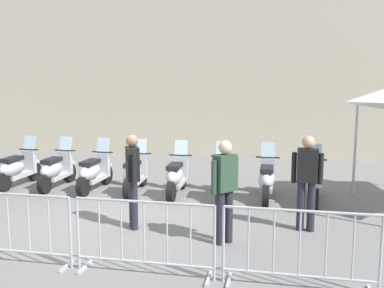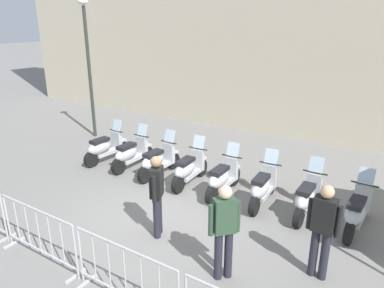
% 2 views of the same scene
% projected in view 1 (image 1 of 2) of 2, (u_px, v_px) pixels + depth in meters
% --- Properties ---
extents(ground_plane, '(120.00, 120.00, 0.00)m').
position_uv_depth(ground_plane, '(129.00, 219.00, 8.40)').
color(ground_plane, slate).
extents(motorcycle_0, '(0.73, 1.70, 1.24)m').
position_uv_depth(motorcycle_0, '(17.00, 169.00, 10.87)').
color(motorcycle_0, black).
rests_on(motorcycle_0, ground).
extents(motorcycle_1, '(0.67, 1.72, 1.24)m').
position_uv_depth(motorcycle_1, '(56.00, 170.00, 10.70)').
color(motorcycle_1, black).
rests_on(motorcycle_1, ground).
extents(motorcycle_2, '(0.71, 1.71, 1.24)m').
position_uv_depth(motorcycle_2, '(94.00, 173.00, 10.45)').
color(motorcycle_2, black).
rests_on(motorcycle_2, ground).
extents(motorcycle_3, '(0.61, 1.72, 1.24)m').
position_uv_depth(motorcycle_3, '(135.00, 174.00, 10.25)').
color(motorcycle_3, black).
rests_on(motorcycle_3, ground).
extents(motorcycle_4, '(0.65, 1.72, 1.24)m').
position_uv_depth(motorcycle_4, '(176.00, 177.00, 10.00)').
color(motorcycle_4, black).
rests_on(motorcycle_4, ground).
extents(motorcycle_5, '(0.60, 1.72, 1.24)m').
position_uv_depth(motorcycle_5, '(221.00, 178.00, 9.86)').
color(motorcycle_5, black).
rests_on(motorcycle_5, ground).
extents(motorcycle_6, '(0.67, 1.72, 1.24)m').
position_uv_depth(motorcycle_6, '(267.00, 180.00, 9.70)').
color(motorcycle_6, black).
rests_on(motorcycle_6, ground).
extents(motorcycle_7, '(0.71, 1.71, 1.24)m').
position_uv_depth(motorcycle_7, '(314.00, 183.00, 9.43)').
color(motorcycle_7, black).
rests_on(motorcycle_7, ground).
extents(barrier_segment_1, '(1.97, 0.78, 1.07)m').
position_uv_depth(barrier_segment_1, '(9.00, 228.00, 6.32)').
color(barrier_segment_1, '#B2B5B7').
rests_on(barrier_segment_1, ground).
extents(barrier_segment_2, '(1.97, 0.78, 1.07)m').
position_uv_depth(barrier_segment_2, '(144.00, 239.00, 5.91)').
color(barrier_segment_2, '#B2B5B7').
rests_on(barrier_segment_2, ground).
extents(barrier_segment_3, '(1.97, 0.78, 1.07)m').
position_uv_depth(barrier_segment_3, '(299.00, 250.00, 5.51)').
color(barrier_segment_3, '#B2B5B7').
rests_on(barrier_segment_3, ground).
extents(officer_near_row_end, '(0.46, 0.39, 1.73)m').
position_uv_depth(officer_near_row_end, '(225.00, 186.00, 7.00)').
color(officer_near_row_end, '#23232D').
rests_on(officer_near_row_end, ground).
extents(officer_mid_plaza, '(0.30, 0.53, 1.73)m').
position_uv_depth(officer_mid_plaza, '(133.00, 176.00, 7.74)').
color(officer_mid_plaza, '#23232D').
rests_on(officer_mid_plaza, ground).
extents(officer_by_barriers, '(0.54, 0.30, 1.73)m').
position_uv_depth(officer_by_barriers, '(307.00, 177.00, 7.60)').
color(officer_by_barriers, '#23232D').
rests_on(officer_by_barriers, ground).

